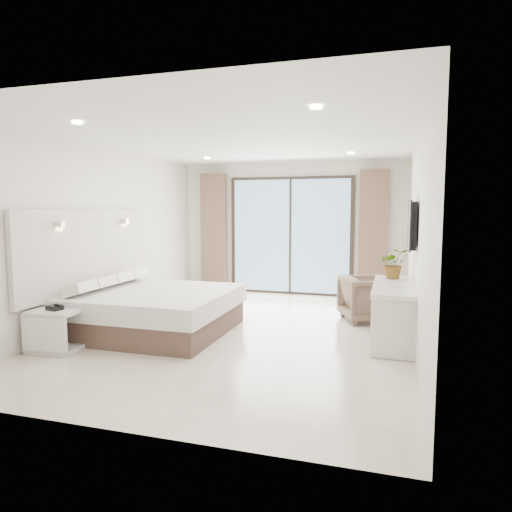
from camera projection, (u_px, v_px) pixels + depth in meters
The scene contains 8 objects.
ground at pixel (244, 331), 6.55m from camera, with size 6.20×6.20×0.00m, color beige.
room_shell at pixel (246, 220), 7.12m from camera, with size 4.62×6.22×2.72m.
bed at pixel (153, 310), 6.52m from camera, with size 2.12×2.02×0.73m.
nightstand at pixel (56, 330), 5.63m from camera, with size 0.60×0.50×0.52m.
phone at pixel (55, 308), 5.57m from camera, with size 0.18×0.14×0.06m, color black.
console_desk at pixel (393, 300), 5.98m from camera, with size 0.52×1.65×0.77m.
plant at pixel (394, 267), 6.45m from camera, with size 0.39×0.43×0.33m, color #33662D.
armchair at pixel (368, 296), 7.16m from camera, with size 0.75×0.70×0.77m, color #876958.
Camera 1 is at (2.01, -6.08, 1.75)m, focal length 32.00 mm.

